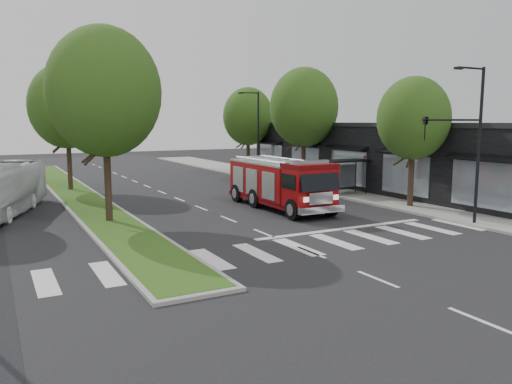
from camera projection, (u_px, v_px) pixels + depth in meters
ground at (264, 233)px, 23.91m from camera, size 140.00×140.00×0.00m
sidewalk_right at (343, 190)px, 38.47m from camera, size 5.00×80.00×0.15m
median at (75, 193)px, 36.83m from camera, size 3.00×50.00×0.15m
storefront_row at (388, 157)px, 40.23m from camera, size 8.00×30.00×5.00m
bus_shelter at (345, 168)px, 35.97m from camera, size 3.20×1.60×2.61m
tree_right_near at (413, 119)px, 30.26m from camera, size 4.40×4.40×8.05m
tree_right_mid at (304, 107)px, 40.60m from camera, size 5.60×5.60×9.72m
tree_right_far at (248, 117)px, 49.43m from camera, size 5.00×5.00×8.73m
tree_median_near at (104, 92)px, 25.41m from camera, size 5.80×5.80×10.16m
tree_median_far at (67, 106)px, 37.68m from camera, size 5.60×5.60×9.72m
streetlight_right_near at (468, 135)px, 24.69m from camera, size 4.08×0.22×8.00m
streetlight_right_far at (257, 131)px, 45.59m from camera, size 2.11×0.20×8.00m
fire_engine at (280, 184)px, 30.59m from camera, size 2.91×9.26×3.20m
city_bus at (1, 189)px, 28.52m from camera, size 5.69×10.91×2.97m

